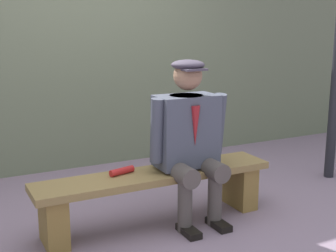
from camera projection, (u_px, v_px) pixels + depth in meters
ground_plane at (156, 223)px, 3.61m from camera, size 30.00×30.00×0.00m
bench at (156, 188)px, 3.55m from camera, size 1.88×0.37×0.42m
seated_man at (189, 135)px, 3.54m from camera, size 0.65×0.54×1.27m
rolled_magazine at (122, 171)px, 3.46m from camera, size 0.21×0.10×0.05m
stadium_wall at (83, 49)px, 4.91m from camera, size 12.00×0.24×2.54m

